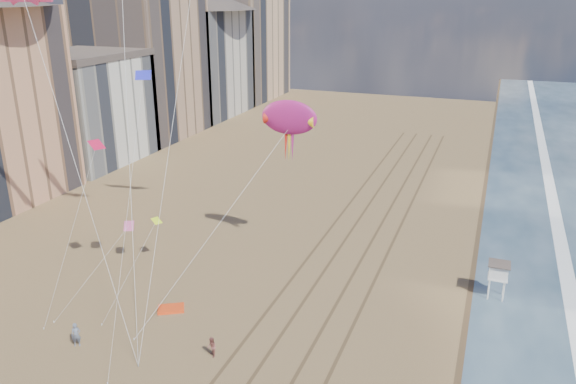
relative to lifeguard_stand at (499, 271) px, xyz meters
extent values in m
plane|color=#42301E|center=(2.13, 8.62, -2.56)|extent=(260.00, 260.00, 0.00)
plane|color=white|center=(6.33, 8.62, -2.56)|extent=(260.00, 260.00, 0.00)
cube|color=brown|center=(-18.07, -1.38, -2.56)|extent=(0.28, 120.00, 0.01)
cube|color=brown|center=(-15.67, -1.38, -2.56)|extent=(0.28, 120.00, 0.01)
cube|color=brown|center=(-12.87, -1.38, -2.56)|extent=(0.28, 120.00, 0.01)
cube|color=brown|center=(-10.67, -1.38, -2.56)|extent=(0.28, 120.00, 0.01)
cube|color=silver|center=(-61.87, 22.62, 5.43)|extent=(14.00, 18.00, 16.00)
cube|color=#473D38|center=(-61.87, 22.62, 13.93)|extent=(14.28, 18.36, 1.00)
cube|color=tan|center=(-62.87, 40.62, 11.43)|extent=(16.00, 20.00, 28.00)
cube|color=#BCB2A3|center=(-62.37, 60.62, 8.43)|extent=(15.00, 22.00, 22.00)
cube|color=tan|center=(-62.87, 82.62, 10.43)|extent=(16.00, 24.00, 26.00)
cylinder|color=white|center=(-0.61, -0.61, -1.64)|extent=(0.12, 0.12, 1.84)
cylinder|color=white|center=(0.61, -0.61, -1.64)|extent=(0.12, 0.12, 1.84)
cylinder|color=white|center=(-0.61, 0.61, -1.64)|extent=(0.12, 0.12, 1.84)
cylinder|color=white|center=(0.61, 0.61, -1.64)|extent=(0.12, 0.12, 1.84)
cube|color=white|center=(0.00, 0.00, -0.57)|extent=(1.64, 1.64, 0.12)
cube|color=white|center=(0.00, 0.00, 0.05)|extent=(1.54, 1.54, 1.13)
cube|color=#473D38|center=(0.00, 0.00, 0.71)|extent=(1.84, 1.84, 0.10)
cube|color=#FF4415|center=(-25.81, -12.05, -2.44)|extent=(2.59, 2.30, 0.25)
ellipsoid|color=#981763|center=(-19.76, 0.48, 12.04)|extent=(4.95, 0.93, 2.94)
cone|color=red|center=(-21.53, 0.48, 11.82)|extent=(1.33, 1.10, 1.10)
cone|color=yellow|center=(-17.99, 0.48, 11.82)|extent=(1.33, 1.10, 1.10)
cylinder|color=silver|center=(-22.97, -8.17, 4.19)|extent=(0.03, 0.03, 22.88)
imported|color=slate|center=(-29.80, -18.98, -1.60)|extent=(0.84, 0.76, 1.92)
imported|color=#98554D|center=(-19.47, -16.55, -1.76)|extent=(0.97, 0.99, 1.61)
plane|color=#CD4F86|center=(-34.09, -5.83, 1.48)|extent=(1.58, 1.51, 0.65)
plane|color=#DDFE1A|center=(-31.33, -5.14, 2.17)|extent=(1.29, 1.32, 0.38)
plane|color=red|center=(-32.03, -11.52, 11.28)|extent=(1.65, 1.71, 0.57)
plane|color=#272AD0|center=(-25.35, -13.80, 17.52)|extent=(1.88, 1.85, 0.49)
camera|label=1|loc=(-1.77, -47.43, 23.10)|focal=35.00mm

